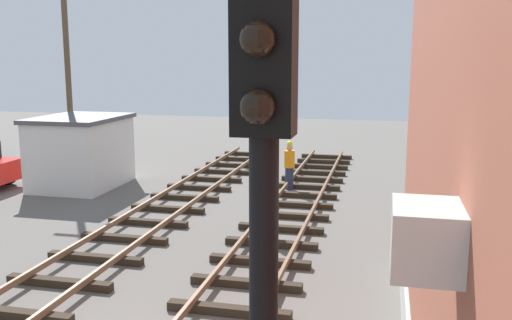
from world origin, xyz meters
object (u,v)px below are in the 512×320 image
object	(u,v)px
signal_mast	(263,297)
control_hut	(81,151)
track_worker_distant	(261,201)
utility_pole_far	(68,66)
track_worker_foreground	(289,165)

from	to	relation	value
signal_mast	control_hut	world-z (taller)	signal_mast
track_worker_distant	utility_pole_far	bearing A→B (deg)	146.74
utility_pole_far	track_worker_distant	world-z (taller)	utility_pole_far
signal_mast	control_hut	xyz separation A→B (m)	(-10.85, 16.39, -2.13)
control_hut	track_worker_distant	xyz separation A→B (m)	(8.13, -4.27, -0.46)
signal_mast	track_worker_foreground	distance (m)	18.16
signal_mast	track_worker_distant	size ratio (longest dim) A/B	3.01
track_worker_foreground	track_worker_distant	distance (m)	5.63
signal_mast	utility_pole_far	distance (m)	22.43
signal_mast	control_hut	distance (m)	19.78
signal_mast	track_worker_distant	bearing A→B (deg)	102.63
track_worker_distant	signal_mast	bearing A→B (deg)	-77.37
track_worker_foreground	control_hut	bearing A→B (deg)	-170.39
utility_pole_far	track_worker_foreground	world-z (taller)	utility_pole_far
signal_mast	utility_pole_far	world-z (taller)	utility_pole_far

